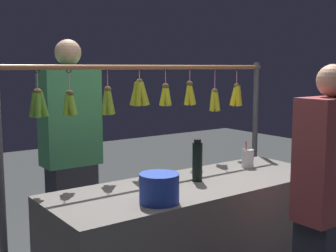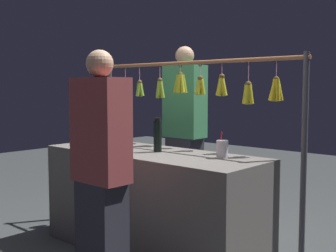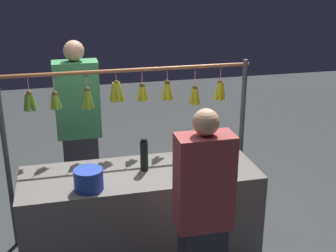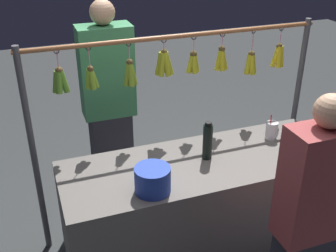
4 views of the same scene
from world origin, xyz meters
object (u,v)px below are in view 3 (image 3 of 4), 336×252
(blue_bucket, at_px, (89,179))
(drink_cup, at_px, (207,152))
(vendor_person, at_px, (79,132))
(water_bottle, at_px, (144,155))
(customer_person, at_px, (203,222))

(blue_bucket, relative_size, drink_cup, 1.13)
(drink_cup, bearing_deg, blue_bucket, 17.54)
(drink_cup, bearing_deg, vendor_person, -38.15)
(water_bottle, relative_size, drink_cup, 1.43)
(water_bottle, height_order, drink_cup, water_bottle)
(blue_bucket, xyz_separation_m, vendor_person, (0.01, -1.12, -0.04))
(blue_bucket, height_order, drink_cup, drink_cup)
(water_bottle, xyz_separation_m, customer_person, (-0.25, 0.78, -0.18))
(water_bottle, height_order, customer_person, customer_person)
(water_bottle, relative_size, vendor_person, 0.16)
(blue_bucket, bearing_deg, vendor_person, -89.60)
(drink_cup, relative_size, customer_person, 0.12)
(customer_person, bearing_deg, blue_bucket, -37.97)
(blue_bucket, relative_size, vendor_person, 0.12)
(water_bottle, relative_size, blue_bucket, 1.26)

